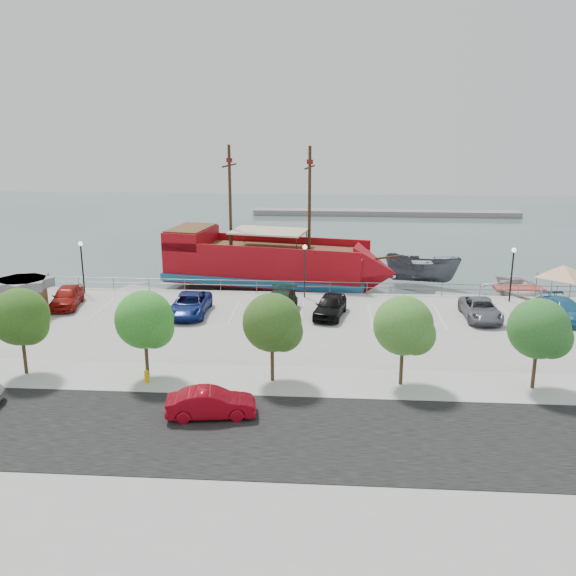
{
  "coord_description": "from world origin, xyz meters",
  "views": [
    {
      "loc": [
        2.2,
        -42.54,
        14.39
      ],
      "look_at": [
        -1.0,
        2.0,
        2.0
      ],
      "focal_mm": 40.0,
      "sensor_mm": 36.0,
      "label": 1
    }
  ],
  "objects": [
    {
      "name": "far_shore",
      "position": [
        10.0,
        55.0,
        -0.6
      ],
      "size": [
        40.0,
        3.0,
        0.8
      ],
      "primitive_type": "cube",
      "color": "gray",
      "rests_on": "ground"
    },
    {
      "name": "parked_car_h",
      "position": [
        18.73,
        2.2,
        0.72
      ],
      "size": [
        2.57,
        5.17,
        1.44
      ],
      "primitive_type": "imported",
      "rotation": [
        0.0,
        0.0,
        0.11
      ],
      "color": "teal",
      "rests_on": "land_slab"
    },
    {
      "name": "shed",
      "position": [
        -20.25,
        0.8,
        1.41
      ],
      "size": [
        3.95,
        3.95,
        2.65
      ],
      "rotation": [
        0.0,
        0.0,
        0.27
      ],
      "color": "brown",
      "rests_on": "land_slab"
    },
    {
      "name": "tree_b",
      "position": [
        -14.85,
        -10.07,
        3.3
      ],
      "size": [
        3.3,
        3.2,
        5.0
      ],
      "color": "#473321",
      "rests_on": "sidewalk"
    },
    {
      "name": "parked_car_c",
      "position": [
        -8.13,
        1.51,
        0.76
      ],
      "size": [
        2.58,
        5.5,
        1.52
      ],
      "primitive_type": "imported",
      "rotation": [
        0.0,
        0.0,
        0.01
      ],
      "color": "navy",
      "rests_on": "land_slab"
    },
    {
      "name": "lamp_post_mid",
      "position": [
        0.0,
        6.5,
        2.94
      ],
      "size": [
        0.36,
        0.36,
        4.28
      ],
      "color": "black",
      "rests_on": "land_slab"
    },
    {
      "name": "dock_east",
      "position": [
        14.53,
        9.2,
        -0.78
      ],
      "size": [
        7.89,
        3.83,
        0.43
      ],
      "primitive_type": "cube",
      "rotation": [
        0.0,
        0.0,
        -0.23
      ],
      "color": "gray",
      "rests_on": "ground"
    },
    {
      "name": "parked_car_a",
      "position": [
        -17.86,
        2.74,
        0.8
      ],
      "size": [
        2.61,
        4.92,
        1.59
      ],
      "primitive_type": "imported",
      "rotation": [
        0.0,
        0.0,
        0.16
      ],
      "color": "maroon",
      "rests_on": "land_slab"
    },
    {
      "name": "dock_west",
      "position": [
        -12.76,
        9.2,
        -0.79
      ],
      "size": [
        7.59,
        4.71,
        0.42
      ],
      "primitive_type": "cube",
      "rotation": [
        0.0,
        0.0,
        -0.39
      ],
      "color": "gray",
      "rests_on": "ground"
    },
    {
      "name": "land_slab",
      "position": [
        0.0,
        -21.0,
        -0.6
      ],
      "size": [
        100.0,
        58.0,
        1.2
      ],
      "primitive_type": "cube",
      "color": "#9D9B98",
      "rests_on": "ground"
    },
    {
      "name": "dock_mid",
      "position": [
        9.48,
        9.2,
        -0.81
      ],
      "size": [
        6.75,
        2.9,
        0.37
      ],
      "primitive_type": "cube",
      "rotation": [
        0.0,
        0.0,
        0.16
      ],
      "color": "gray",
      "rests_on": "ground"
    },
    {
      "name": "ground",
      "position": [
        0.0,
        0.0,
        -1.0
      ],
      "size": [
        160.0,
        160.0,
        0.0
      ],
      "primitive_type": "plane",
      "color": "#3C4D4C"
    },
    {
      "name": "sidewalk",
      "position": [
        0.0,
        -10.0,
        0.01
      ],
      "size": [
        100.0,
        4.0,
        0.05
      ],
      "primitive_type": "cube",
      "color": "#B3B3B1",
      "rests_on": "land_slab"
    },
    {
      "name": "tree_e",
      "position": [
        6.15,
        -10.07,
        3.3
      ],
      "size": [
        3.3,
        3.2,
        5.0
      ],
      "color": "#473321",
      "rests_on": "sidewalk"
    },
    {
      "name": "tree_f",
      "position": [
        13.15,
        -10.07,
        3.3
      ],
      "size": [
        3.3,
        3.2,
        5.0
      ],
      "color": "#473321",
      "rests_on": "sidewalk"
    },
    {
      "name": "parked_car_d",
      "position": [
        -1.61,
        1.92,
        0.81
      ],
      "size": [
        2.59,
        5.69,
        1.62
      ],
      "primitive_type": "imported",
      "rotation": [
        0.0,
        0.0,
        -0.06
      ],
      "color": "#172F1F",
      "rests_on": "land_slab"
    },
    {
      "name": "lamp_post_left",
      "position": [
        -18.0,
        6.5,
        2.94
      ],
      "size": [
        0.36,
        0.36,
        4.28
      ],
      "color": "black",
      "rests_on": "land_slab"
    },
    {
      "name": "lamp_post_right",
      "position": [
        16.0,
        6.5,
        2.94
      ],
      "size": [
        0.36,
        0.36,
        4.28
      ],
      "color": "black",
      "rests_on": "land_slab"
    },
    {
      "name": "tree_c",
      "position": [
        -7.85,
        -10.07,
        3.3
      ],
      "size": [
        3.3,
        3.2,
        5.0
      ],
      "color": "#473321",
      "rests_on": "sidewalk"
    },
    {
      "name": "street",
      "position": [
        0.0,
        -16.0,
        0.01
      ],
      "size": [
        100.0,
        8.0,
        0.04
      ],
      "primitive_type": "cube",
      "color": "black",
      "rests_on": "land_slab"
    },
    {
      "name": "canopy_tent",
      "position": [
        19.55,
        5.7,
        3.19
      ],
      "size": [
        4.77,
        4.77,
        3.66
      ],
      "rotation": [
        0.0,
        0.0,
        0.09
      ],
      "color": "slate",
      "rests_on": "land_slab"
    },
    {
      "name": "parked_car_g",
      "position": [
        12.8,
        1.99,
        0.71
      ],
      "size": [
        2.46,
        5.15,
        1.42
      ],
      "primitive_type": "imported",
      "rotation": [
        0.0,
        0.0,
        0.02
      ],
      "color": "slate",
      "rests_on": "land_slab"
    },
    {
      "name": "fire_hydrant",
      "position": [
        -7.82,
        -10.8,
        0.43
      ],
      "size": [
        0.27,
        0.27,
        0.79
      ],
      "rotation": [
        0.0,
        0.0,
        0.1
      ],
      "color": "#E3A907",
      "rests_on": "sidewalk"
    },
    {
      "name": "parked_car_e",
      "position": [
        2.07,
        1.76,
        0.8
      ],
      "size": [
        2.76,
        4.97,
        1.6
      ],
      "primitive_type": "imported",
      "rotation": [
        0.0,
        0.0,
        -0.19
      ],
      "color": "black",
      "rests_on": "land_slab"
    },
    {
      "name": "seawall_railing",
      "position": [
        0.0,
        7.8,
        0.53
      ],
      "size": [
        50.0,
        0.06,
        1.0
      ],
      "color": "slate",
      "rests_on": "land_slab"
    },
    {
      "name": "street_sedan",
      "position": [
        -3.55,
        -14.49,
        0.71
      ],
      "size": [
        4.51,
        2.17,
        1.43
      ],
      "primitive_type": "imported",
      "rotation": [
        0.0,
        0.0,
        1.73
      ],
      "color": "#9B0816",
      "rests_on": "street"
    },
    {
      "name": "tree_d",
      "position": [
        -0.85,
        -10.07,
        3.3
      ],
      "size": [
        3.3,
        3.2,
        5.0
      ],
      "color": "#473321",
      "rests_on": "sidewalk"
    },
    {
      "name": "speedboat",
      "position": [
        17.7,
        10.07,
        -0.24
      ],
      "size": [
        5.44,
        7.48,
        1.52
      ],
      "primitive_type": "imported",
      "rotation": [
        0.0,
        0.0,
        0.03
      ],
      "color": "silver",
      "rests_on": "ground"
    },
    {
      "name": "pirate_ship",
      "position": [
        -2.19,
        12.37,
        1.2
      ],
      "size": [
        21.13,
        9.34,
        13.12
      ],
      "rotation": [
        0.0,
        0.0,
        -0.19
      ],
      "color": "#9B0912",
      "rests_on": "ground"
    },
    {
      "name": "patrol_boat",
      "position": [
        10.22,
        14.18,
        0.35
      ],
      "size": [
        7.45,
        5.3,
        2.7
      ],
      "primitive_type": "imported",
      "rotation": [
        0.0,
        0.0,
        1.14
      ],
      "color": "#4C5059",
      "rests_on": "ground"
    }
  ]
}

